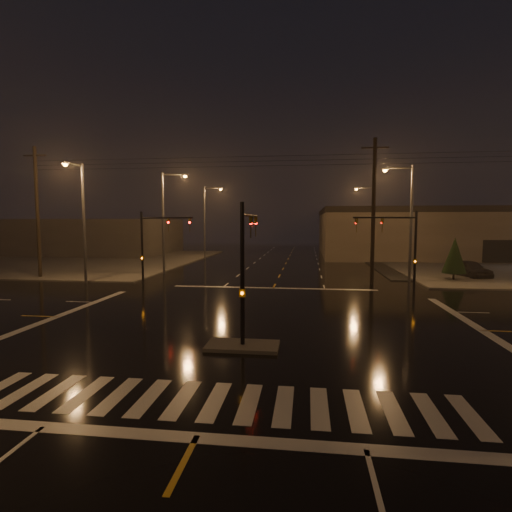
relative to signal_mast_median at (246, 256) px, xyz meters
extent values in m
plane|color=black|center=(0.00, 3.07, -3.75)|extent=(140.00, 140.00, 0.00)
cube|color=#4A4742|center=(-30.00, 33.07, -3.69)|extent=(36.00, 36.00, 0.12)
cube|color=#4A4742|center=(0.00, -0.93, -3.68)|extent=(3.00, 1.60, 0.15)
cube|color=beige|center=(0.00, -5.93, -3.75)|extent=(15.00, 2.60, 0.01)
cube|color=beige|center=(0.00, -7.93, -3.75)|extent=(16.00, 0.50, 0.01)
cube|color=beige|center=(0.00, 14.07, -3.75)|extent=(16.00, 0.50, 0.01)
cube|color=#3A3633|center=(-35.00, 45.07, -0.95)|extent=(30.00, 18.00, 5.60)
cylinder|color=black|center=(0.00, -0.93, -0.75)|extent=(0.18, 0.18, 6.00)
cylinder|color=black|center=(0.00, 1.32, 1.75)|extent=(0.12, 4.50, 0.12)
imported|color=#594707|center=(0.00, 3.35, 1.70)|extent=(0.16, 0.20, 1.00)
cube|color=#594707|center=(0.00, -0.93, -1.45)|extent=(0.25, 0.18, 0.35)
cylinder|color=black|center=(10.50, 13.57, -0.75)|extent=(0.18, 0.18, 6.00)
cylinder|color=black|center=(8.15, 12.72, 1.75)|extent=(4.74, 1.82, 0.12)
imported|color=#594707|center=(6.04, 11.95, 1.70)|extent=(0.24, 0.22, 1.00)
cube|color=#594707|center=(10.50, 13.57, -1.45)|extent=(0.25, 0.18, 0.35)
cylinder|color=black|center=(-10.50, 13.57, -0.75)|extent=(0.18, 0.18, 6.00)
cylinder|color=black|center=(-8.15, 12.72, 1.75)|extent=(4.74, 1.82, 0.12)
imported|color=#594707|center=(-6.04, 11.95, 1.70)|extent=(0.24, 0.22, 1.00)
cube|color=#594707|center=(-10.50, 13.57, -1.45)|extent=(0.25, 0.18, 0.35)
cylinder|color=#38383A|center=(-11.50, 21.07, 1.25)|extent=(0.24, 0.24, 10.00)
cylinder|color=#38383A|center=(-10.30, 21.07, 6.05)|extent=(2.40, 0.14, 0.14)
cube|color=#38383A|center=(-9.20, 21.07, 6.00)|extent=(0.70, 0.30, 0.18)
sphere|color=orange|center=(-9.20, 21.07, 5.87)|extent=(0.32, 0.32, 0.32)
cylinder|color=#38383A|center=(-11.50, 37.07, 1.25)|extent=(0.24, 0.24, 10.00)
cylinder|color=#38383A|center=(-10.30, 37.07, 6.05)|extent=(2.40, 0.14, 0.14)
cube|color=#38383A|center=(-9.20, 37.07, 6.00)|extent=(0.70, 0.30, 0.18)
sphere|color=orange|center=(-9.20, 37.07, 5.87)|extent=(0.32, 0.32, 0.32)
cylinder|color=#38383A|center=(11.50, 19.07, 1.25)|extent=(0.24, 0.24, 10.00)
cylinder|color=#38383A|center=(10.30, 19.07, 6.05)|extent=(2.40, 0.14, 0.14)
cube|color=#38383A|center=(9.20, 19.07, 6.00)|extent=(0.70, 0.30, 0.18)
sphere|color=orange|center=(9.20, 19.07, 5.87)|extent=(0.32, 0.32, 0.32)
cylinder|color=#38383A|center=(11.50, 39.07, 1.25)|extent=(0.24, 0.24, 10.00)
cylinder|color=#38383A|center=(10.30, 39.07, 6.05)|extent=(2.40, 0.14, 0.14)
cube|color=#38383A|center=(9.20, 39.07, 6.00)|extent=(0.70, 0.30, 0.18)
sphere|color=orange|center=(9.20, 39.07, 5.87)|extent=(0.32, 0.32, 0.32)
cylinder|color=#38383A|center=(-16.00, 14.57, 1.25)|extent=(0.24, 0.24, 10.00)
cylinder|color=#38383A|center=(-16.00, 13.37, 6.05)|extent=(0.14, 2.40, 0.14)
cube|color=#38383A|center=(-16.00, 12.27, 6.00)|extent=(0.30, 0.70, 0.18)
sphere|color=orange|center=(-16.00, 12.27, 5.87)|extent=(0.32, 0.32, 0.32)
cylinder|color=black|center=(-22.00, 17.07, 2.25)|extent=(0.32, 0.32, 12.00)
cube|color=black|center=(-22.00, 17.07, 7.45)|extent=(2.20, 0.12, 0.12)
cylinder|color=black|center=(8.00, 17.07, 2.25)|extent=(0.32, 0.32, 12.00)
cube|color=black|center=(8.00, 17.07, 7.45)|extent=(2.20, 0.12, 0.12)
cylinder|color=black|center=(15.49, 19.96, -3.40)|extent=(0.18, 0.18, 0.70)
cone|color=black|center=(15.49, 19.96, -1.48)|extent=(2.01, 2.01, 3.13)
imported|color=black|center=(17.78, 22.58, -2.94)|extent=(3.12, 5.12, 1.63)
camera|label=1|loc=(2.60, -16.88, 1.45)|focal=28.00mm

